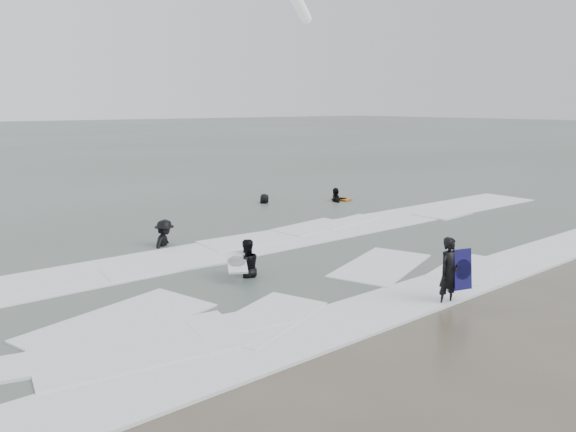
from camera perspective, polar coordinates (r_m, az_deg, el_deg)
ground at (r=14.85m, az=12.17°, el=-7.13°), size 320.00×320.00×0.00m
surfer_centre at (r=13.86m, az=15.90°, el=-8.67°), size 0.64×0.46×1.64m
surfer_wading at (r=15.35m, az=-4.23°, el=-6.30°), size 0.92×0.79×1.63m
surfer_breaker at (r=18.93m, az=-12.38°, el=-3.14°), size 1.30×1.25×1.78m
surfer_right_near at (r=27.02m, az=4.85°, el=1.37°), size 0.91×1.18×1.87m
surfer_right_far at (r=26.45m, az=-2.39°, el=1.19°), size 0.96×0.86×1.65m
surf_foam at (r=17.30m, az=2.68°, el=-4.10°), size 30.03×9.06×0.09m
bodyboards at (r=18.52m, az=5.41°, el=-1.65°), size 11.71×12.80×1.25m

